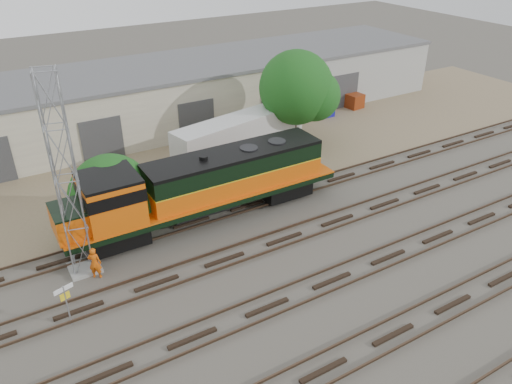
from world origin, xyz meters
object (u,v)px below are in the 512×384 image
locomotive (200,186)px  semi_trailer (243,132)px  signal_tower (67,183)px  worker (95,263)px

locomotive → semi_trailer: bearing=44.7°
signal_tower → semi_trailer: 16.75m
locomotive → semi_trailer: locomotive is taller
signal_tower → locomotive: bearing=9.5°
worker → signal_tower: bearing=-36.9°
locomotive → worker: locomotive is taller
signal_tower → worker: signal_tower is taller
locomotive → worker: 7.76m
locomotive → signal_tower: bearing=-170.5°
worker → semi_trailer: size_ratio=0.16×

